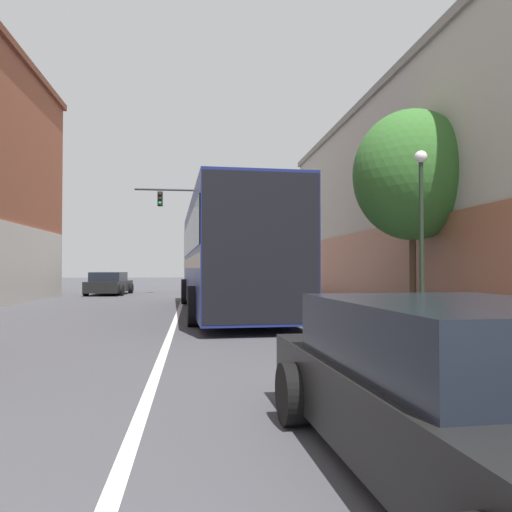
# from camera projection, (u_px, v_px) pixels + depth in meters

# --- Properties ---
(lane_center_line) EXTENTS (0.14, 44.32, 0.01)m
(lane_center_line) POSITION_uv_depth(u_px,v_px,m) (178.00, 314.00, 15.49)
(lane_center_line) COLOR silver
(lane_center_line) RESTS_ON ground_plane
(building_right_storefront) EXTENTS (6.62, 29.00, 8.51)m
(building_right_storefront) POSITION_uv_depth(u_px,v_px,m) (458.00, 193.00, 19.28)
(building_right_storefront) COLOR #B7B2A3
(building_right_storefront) RESTS_ON ground_plane
(bus) EXTENTS (3.27, 12.73, 3.51)m
(bus) POSITION_uv_depth(u_px,v_px,m) (228.00, 252.00, 16.45)
(bus) COLOR navy
(bus) RESTS_ON ground_plane
(hatchback_foreground) EXTENTS (2.27, 4.74, 1.20)m
(hatchback_foreground) POSITION_uv_depth(u_px,v_px,m) (477.00, 395.00, 3.39)
(hatchback_foreground) COLOR black
(hatchback_foreground) RESTS_ON ground_plane
(parked_car_left_near) EXTENTS (2.25, 4.23, 1.23)m
(parked_car_left_near) POSITION_uv_depth(u_px,v_px,m) (109.00, 284.00, 27.25)
(parked_car_left_near) COLOR black
(parked_car_left_near) RESTS_ON ground_plane
(traffic_signal_gantry) EXTENTS (9.28, 0.36, 6.09)m
(traffic_signal_gantry) POSITION_uv_depth(u_px,v_px,m) (243.00, 212.00, 28.05)
(traffic_signal_gantry) COLOR #333338
(traffic_signal_gantry) RESTS_ON ground_plane
(street_lamp) EXTENTS (0.29, 0.29, 4.14)m
(street_lamp) POSITION_uv_depth(u_px,v_px,m) (421.00, 232.00, 11.41)
(street_lamp) COLOR #233323
(street_lamp) RESTS_ON ground_plane
(street_tree_near) EXTENTS (3.48, 3.13, 6.09)m
(street_tree_near) POSITION_uv_depth(u_px,v_px,m) (412.00, 175.00, 14.60)
(street_tree_near) COLOR #4C3823
(street_tree_near) RESTS_ON ground_plane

